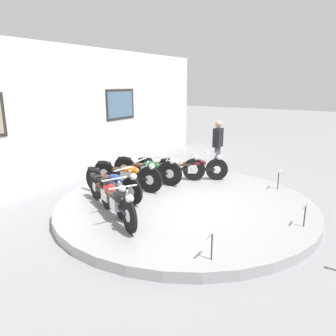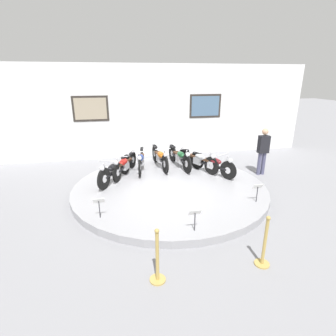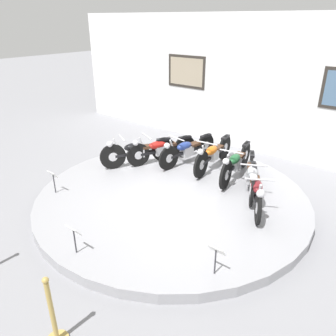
{
  "view_description": "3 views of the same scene",
  "coord_description": "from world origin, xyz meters",
  "px_view_note": "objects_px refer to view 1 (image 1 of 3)",
  "views": [
    {
      "loc": [
        -6.15,
        -3.37,
        2.82
      ],
      "look_at": [
        -0.04,
        0.44,
        0.93
      ],
      "focal_mm": 35.0,
      "sensor_mm": 36.0,
      "label": 1
    },
    {
      "loc": [
        -1.55,
        -7.18,
        3.32
      ],
      "look_at": [
        0.02,
        0.32,
        0.63
      ],
      "focal_mm": 28.0,
      "sensor_mm": 36.0,
      "label": 2
    },
    {
      "loc": [
        3.8,
        -4.95,
        3.65
      ],
      "look_at": [
        -0.09,
        -0.04,
        0.78
      ],
      "focal_mm": 35.0,
      "sensor_mm": 36.0,
      "label": 3
    }
  ],
  "objects_px": {
    "motorcycle_red": "(108,192)",
    "info_placard_front_right": "(279,175)",
    "motorcycle_silver": "(171,167)",
    "visitor_standing": "(218,143)",
    "info_placard_front_left": "(212,238)",
    "motorcycle_black": "(117,201)",
    "motorcycle_maroon": "(194,167)",
    "motorcycle_blue": "(113,183)",
    "motorcycle_green": "(148,169)",
    "info_placard_front_centre": "(306,208)",
    "motorcycle_orange": "(128,174)"
  },
  "relations": [
    {
      "from": "motorcycle_blue",
      "to": "info_placard_front_right",
      "type": "relative_size",
      "value": 3.82
    },
    {
      "from": "motorcycle_red",
      "to": "info_placard_front_right",
      "type": "xyz_separation_m",
      "value": [
        3.28,
        -2.72,
        -0.01
      ]
    },
    {
      "from": "motorcycle_maroon",
      "to": "info_placard_front_centre",
      "type": "bearing_deg",
      "value": -116.96
    },
    {
      "from": "motorcycle_red",
      "to": "visitor_standing",
      "type": "relative_size",
      "value": 1.09
    },
    {
      "from": "motorcycle_red",
      "to": "motorcycle_blue",
      "type": "bearing_deg",
      "value": 32.15
    },
    {
      "from": "motorcycle_silver",
      "to": "info_placard_front_left",
      "type": "relative_size",
      "value": 3.5
    },
    {
      "from": "motorcycle_orange",
      "to": "visitor_standing",
      "type": "bearing_deg",
      "value": -14.66
    },
    {
      "from": "motorcycle_black",
      "to": "info_placard_front_right",
      "type": "xyz_separation_m",
      "value": [
        3.61,
        -2.19,
        -0.02
      ]
    },
    {
      "from": "motorcycle_maroon",
      "to": "info_placard_front_centre",
      "type": "xyz_separation_m",
      "value": [
        -1.61,
        -3.17,
        -0.0
      ]
    },
    {
      "from": "motorcycle_red",
      "to": "info_placard_front_left",
      "type": "relative_size",
      "value": 3.52
    },
    {
      "from": "info_placard_front_right",
      "to": "visitor_standing",
      "type": "relative_size",
      "value": 0.31
    },
    {
      "from": "motorcycle_orange",
      "to": "visitor_standing",
      "type": "distance_m",
      "value": 3.61
    },
    {
      "from": "motorcycle_orange",
      "to": "info_placard_front_centre",
      "type": "bearing_deg",
      "value": -90.05
    },
    {
      "from": "motorcycle_blue",
      "to": "info_placard_front_centre",
      "type": "relative_size",
      "value": 3.82
    },
    {
      "from": "motorcycle_green",
      "to": "info_placard_front_centre",
      "type": "bearing_deg",
      "value": -99.75
    },
    {
      "from": "motorcycle_green",
      "to": "motorcycle_maroon",
      "type": "xyz_separation_m",
      "value": [
        0.91,
        -0.89,
        -0.02
      ]
    },
    {
      "from": "motorcycle_orange",
      "to": "motorcycle_green",
      "type": "xyz_separation_m",
      "value": [
        0.69,
        -0.13,
        0.0
      ]
    },
    {
      "from": "motorcycle_orange",
      "to": "info_placard_front_left",
      "type": "distance_m",
      "value": 3.79
    },
    {
      "from": "motorcycle_blue",
      "to": "motorcycle_silver",
      "type": "distance_m",
      "value": 2.01
    },
    {
      "from": "motorcycle_red",
      "to": "info_placard_front_left",
      "type": "distance_m",
      "value": 2.82
    },
    {
      "from": "motorcycle_black",
      "to": "info_placard_front_left",
      "type": "relative_size",
      "value": 3.44
    },
    {
      "from": "motorcycle_black",
      "to": "motorcycle_maroon",
      "type": "distance_m",
      "value": 3.22
    },
    {
      "from": "motorcycle_blue",
      "to": "motorcycle_green",
      "type": "distance_m",
      "value": 1.4
    },
    {
      "from": "info_placard_front_centre",
      "to": "motorcycle_green",
      "type": "bearing_deg",
      "value": 80.25
    },
    {
      "from": "motorcycle_blue",
      "to": "info_placard_front_right",
      "type": "height_order",
      "value": "motorcycle_blue"
    },
    {
      "from": "motorcycle_blue",
      "to": "info_placard_front_left",
      "type": "distance_m",
      "value": 3.35
    },
    {
      "from": "motorcycle_maroon",
      "to": "info_placard_front_right",
      "type": "bearing_deg",
      "value": -79.89
    },
    {
      "from": "motorcycle_green",
      "to": "motorcycle_black",
      "type": "bearing_deg",
      "value": -158.87
    },
    {
      "from": "motorcycle_black",
      "to": "motorcycle_maroon",
      "type": "relative_size",
      "value": 1.02
    },
    {
      "from": "info_placard_front_right",
      "to": "motorcycle_orange",
      "type": "bearing_deg",
      "value": 121.85
    },
    {
      "from": "motorcycle_silver",
      "to": "motorcycle_maroon",
      "type": "xyz_separation_m",
      "value": [
        0.34,
        -0.53,
        -0.01
      ]
    },
    {
      "from": "motorcycle_black",
      "to": "motorcycle_orange",
      "type": "bearing_deg",
      "value": 32.33
    },
    {
      "from": "motorcycle_black",
      "to": "info_placard_front_right",
      "type": "distance_m",
      "value": 4.23
    },
    {
      "from": "motorcycle_black",
      "to": "visitor_standing",
      "type": "xyz_separation_m",
      "value": [
        5.09,
        0.11,
        0.35
      ]
    },
    {
      "from": "motorcycle_black",
      "to": "motorcycle_silver",
      "type": "height_order",
      "value": "motorcycle_black"
    },
    {
      "from": "motorcycle_orange",
      "to": "info_placard_front_left",
      "type": "height_order",
      "value": "motorcycle_orange"
    },
    {
      "from": "info_placard_front_left",
      "to": "visitor_standing",
      "type": "xyz_separation_m",
      "value": [
        5.48,
        2.31,
        0.37
      ]
    },
    {
      "from": "motorcycle_silver",
      "to": "visitor_standing",
      "type": "height_order",
      "value": "visitor_standing"
    },
    {
      "from": "motorcycle_orange",
      "to": "info_placard_front_left",
      "type": "xyz_separation_m",
      "value": [
        -2.01,
        -3.21,
        -0.03
      ]
    },
    {
      "from": "motorcycle_black",
      "to": "motorcycle_orange",
      "type": "distance_m",
      "value": 1.91
    },
    {
      "from": "info_placard_front_left",
      "to": "info_placard_front_centre",
      "type": "distance_m",
      "value": 2.23
    },
    {
      "from": "motorcycle_blue",
      "to": "info_placard_front_centre",
      "type": "distance_m",
      "value": 4.12
    },
    {
      "from": "motorcycle_silver",
      "to": "motorcycle_red",
      "type": "bearing_deg",
      "value": -179.98
    },
    {
      "from": "motorcycle_black",
      "to": "motorcycle_silver",
      "type": "distance_m",
      "value": 2.93
    },
    {
      "from": "visitor_standing",
      "to": "info_placard_front_left",
      "type": "bearing_deg",
      "value": -157.17
    },
    {
      "from": "motorcycle_maroon",
      "to": "visitor_standing",
      "type": "height_order",
      "value": "visitor_standing"
    },
    {
      "from": "motorcycle_green",
      "to": "info_placard_front_left",
      "type": "distance_m",
      "value": 4.1
    },
    {
      "from": "motorcycle_silver",
      "to": "visitor_standing",
      "type": "xyz_separation_m",
      "value": [
        2.2,
        -0.42,
        0.36
      ]
    },
    {
      "from": "motorcycle_green",
      "to": "motorcycle_maroon",
      "type": "bearing_deg",
      "value": -44.44
    },
    {
      "from": "motorcycle_red",
      "to": "motorcycle_blue",
      "type": "distance_m",
      "value": 0.68
    }
  ]
}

